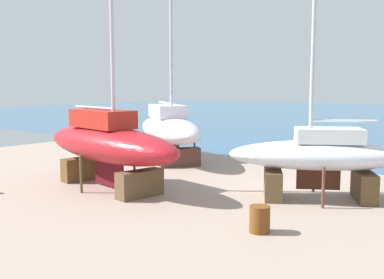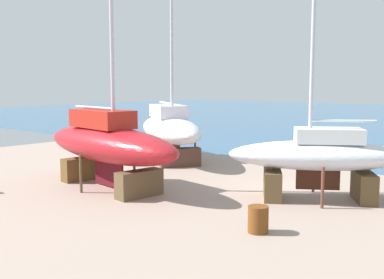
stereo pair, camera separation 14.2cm
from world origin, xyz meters
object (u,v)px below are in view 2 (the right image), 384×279
at_px(sailboat_mid_port, 108,143).
at_px(sailboat_far_slipway, 170,128).
at_px(sailboat_large_starboard, 319,156).
at_px(barrel_blue_faded, 258,219).

height_order(sailboat_mid_port, sailboat_far_slipway, sailboat_mid_port).
bearing_deg(sailboat_large_starboard, barrel_blue_faded, 61.73).
relative_size(sailboat_mid_port, sailboat_far_slipway, 1.06).
bearing_deg(sailboat_far_slipway, sailboat_mid_port, -33.55).
bearing_deg(sailboat_far_slipway, barrel_blue_faded, -2.26).
height_order(sailboat_mid_port, sailboat_large_starboard, sailboat_mid_port).
height_order(sailboat_large_starboard, barrel_blue_faded, sailboat_large_starboard).
xyz_separation_m(sailboat_large_starboard, barrel_blue_faded, (0.43, -5.29, -1.39)).
relative_size(sailboat_far_slipway, barrel_blue_faded, 16.57).
bearing_deg(barrel_blue_faded, sailboat_mid_port, 172.99).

